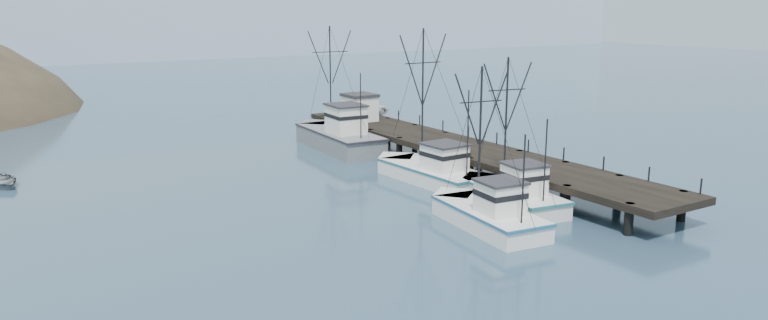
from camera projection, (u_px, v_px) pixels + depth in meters
ground at (437, 250)px, 38.71m from camera, size 400.00×400.00×0.00m
pier at (457, 147)px, 58.84m from camera, size 6.00×44.00×2.00m
distant_ridge at (89, 59)px, 184.11m from camera, size 360.00×40.00×26.00m
trawler_near at (511, 194)px, 47.36m from camera, size 4.57×10.33×10.54m
trawler_mid at (486, 214)px, 42.85m from camera, size 4.39×10.31×10.30m
trawler_far at (431, 171)px, 54.11m from camera, size 4.40×12.10×12.25m
work_vessel at (337, 136)px, 66.41m from camera, size 4.93×14.25×12.09m
pier_shed at (360, 107)px, 70.49m from camera, size 3.00×3.20×2.80m
pickup_truck at (365, 108)px, 74.23m from camera, size 5.67×2.81×1.55m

